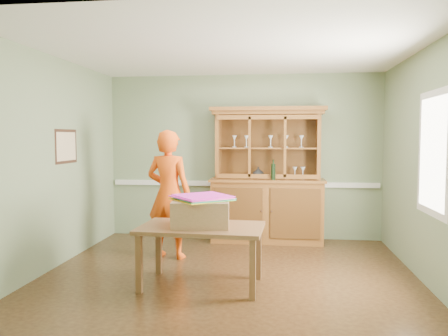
# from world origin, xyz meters

# --- Properties ---
(floor) EXTENTS (4.50, 4.50, 0.00)m
(floor) POSITION_xyz_m (0.00, 0.00, 0.00)
(floor) COLOR #4F3419
(floor) RESTS_ON ground
(ceiling) EXTENTS (4.50, 4.50, 0.00)m
(ceiling) POSITION_xyz_m (0.00, 0.00, 2.70)
(ceiling) COLOR white
(ceiling) RESTS_ON wall_back
(wall_back) EXTENTS (4.50, 0.00, 4.50)m
(wall_back) POSITION_xyz_m (0.00, 2.00, 1.35)
(wall_back) COLOR gray
(wall_back) RESTS_ON floor
(wall_left) EXTENTS (0.00, 4.00, 4.00)m
(wall_left) POSITION_xyz_m (-2.25, 0.00, 1.35)
(wall_left) COLOR gray
(wall_left) RESTS_ON floor
(wall_right) EXTENTS (0.00, 4.00, 4.00)m
(wall_right) POSITION_xyz_m (2.25, 0.00, 1.35)
(wall_right) COLOR gray
(wall_right) RESTS_ON floor
(wall_front) EXTENTS (4.50, 0.00, 4.50)m
(wall_front) POSITION_xyz_m (0.00, -2.00, 1.35)
(wall_front) COLOR gray
(wall_front) RESTS_ON floor
(chair_rail) EXTENTS (4.41, 0.05, 0.08)m
(chair_rail) POSITION_xyz_m (0.00, 1.98, 0.90)
(chair_rail) COLOR white
(chair_rail) RESTS_ON wall_back
(framed_map) EXTENTS (0.03, 0.60, 0.46)m
(framed_map) POSITION_xyz_m (-2.23, 0.30, 1.55)
(framed_map) COLOR #382016
(framed_map) RESTS_ON wall_left
(window_panel) EXTENTS (0.03, 0.96, 1.36)m
(window_panel) POSITION_xyz_m (2.23, -0.30, 1.50)
(window_panel) COLOR white
(window_panel) RESTS_ON wall_right
(china_hutch) EXTENTS (1.83, 0.60, 2.15)m
(china_hutch) POSITION_xyz_m (0.41, 1.76, 0.76)
(china_hutch) COLOR brown
(china_hutch) RESTS_ON floor
(dining_table) EXTENTS (1.40, 0.87, 0.68)m
(dining_table) POSITION_xyz_m (-0.26, -0.49, 0.60)
(dining_table) COLOR brown
(dining_table) RESTS_ON floor
(cardboard_box) EXTENTS (0.67, 0.56, 0.29)m
(cardboard_box) POSITION_xyz_m (-0.26, -0.49, 0.83)
(cardboard_box) COLOR #A17453
(cardboard_box) RESTS_ON dining_table
(kite_stack) EXTENTS (0.75, 0.75, 0.05)m
(kite_stack) POSITION_xyz_m (-0.24, -0.49, 1.00)
(kite_stack) COLOR yellow
(kite_stack) RESTS_ON cardboard_box
(person) EXTENTS (0.72, 0.55, 1.77)m
(person) POSITION_xyz_m (-0.92, 0.63, 0.89)
(person) COLOR #FA530F
(person) RESTS_ON floor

